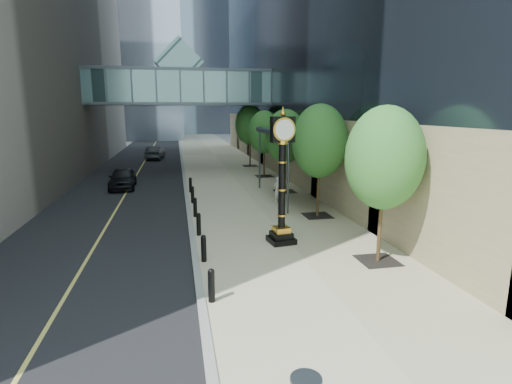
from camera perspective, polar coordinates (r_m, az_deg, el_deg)
ground at (r=11.76m, az=7.93°, el=-16.49°), size 320.00×320.00×0.00m
road at (r=50.19m, az=-15.23°, el=4.95°), size 8.00×180.00×0.02m
sidewalk at (r=50.27m, az=-6.06°, el=5.32°), size 8.00×180.00×0.06m
curb at (r=50.07m, az=-10.64°, el=5.17°), size 0.25×180.00×0.07m
distant_tower_c at (r=132.56m, az=-13.18°, el=23.12°), size 22.00×22.00×65.00m
skywalk at (r=37.83m, az=-10.81°, el=14.78°), size 17.00×4.20×5.80m
entrance_canopy at (r=24.81m, az=5.21°, el=8.53°), size 3.00×8.00×4.38m
bollard_row at (r=19.44m, az=-8.45°, el=-3.43°), size 0.20×16.20×0.90m
street_trees at (r=27.00m, az=4.10°, el=8.17°), size 2.91×28.83×5.97m
street_clock at (r=16.33m, az=3.72°, el=0.66°), size 1.16×1.16×5.44m
pedestrian at (r=23.94m, az=3.16°, el=0.39°), size 0.66×0.52×1.59m
car_near at (r=30.07m, az=-18.51°, el=1.93°), size 1.89×4.39×1.47m
car_far at (r=46.94m, az=-14.19°, el=5.48°), size 2.10×4.63×1.47m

